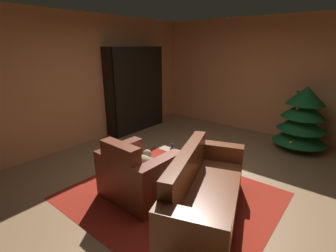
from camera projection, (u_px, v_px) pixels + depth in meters
The scene contains 11 objects.
ground_plane at pixel (188, 181), 3.92m from camera, with size 7.32×7.32×0.00m, color #966F4A.
wall_back at pixel (264, 77), 5.78m from camera, with size 5.53×0.06×2.69m, color #D68953.
wall_left at pixel (81, 81), 5.12m from camera, with size 0.06×6.22×2.69m, color #D68953.
area_rug at pixel (171, 196), 3.53m from camera, with size 2.73×2.35×0.01m, color #A12416.
bookshelf_unit at pixel (139, 90), 6.14m from camera, with size 0.36×1.60×2.03m.
armchair_red at pixel (137, 176), 3.44m from camera, with size 0.97×0.79×0.89m.
couch_red at pixel (204, 196), 3.01m from camera, with size 1.28×2.01×0.87m.
coffee_table at pixel (173, 170), 3.44m from camera, with size 0.79×0.79×0.43m.
book_stack_on_table at pixel (173, 165), 3.40m from camera, with size 0.23×0.19×0.10m.
bottle_on_table at pixel (172, 154), 3.60m from camera, with size 0.07×0.07×0.27m.
decorated_tree at pixel (302, 119), 4.94m from camera, with size 1.02×1.02×1.30m.
Camera 1 is at (1.91, -2.88, 2.06)m, focal length 26.31 mm.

